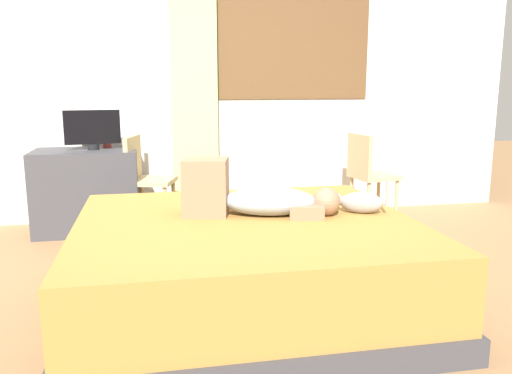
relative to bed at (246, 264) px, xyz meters
name	(u,v)px	position (x,y,z in m)	size (l,w,h in m)	color
ground_plane	(246,307)	(0.00, -0.01, -0.27)	(16.00, 16.00, 0.00)	olive
back_wall_with_window	(206,69)	(0.02, 2.30, 1.19)	(6.40, 0.14, 2.90)	silver
bed	(246,264)	(0.00, 0.00, 0.00)	(1.99, 1.82, 0.54)	#38383D
person_lying	(253,196)	(0.06, 0.10, 0.39)	(0.94, 0.44, 0.34)	#8C939E
cat	(358,202)	(0.70, 0.02, 0.34)	(0.33, 0.22, 0.21)	gray
desk	(87,191)	(-1.11, 1.90, 0.10)	(0.90, 0.56, 0.74)	#38383D
tv_monitor	(92,129)	(-1.04, 1.90, 0.66)	(0.48, 0.10, 0.35)	black
cup	(107,143)	(-0.93, 2.02, 0.52)	(0.08, 0.08, 0.08)	#B23D38
chair_by_desk	(144,175)	(-0.60, 1.81, 0.24)	(0.47, 0.47, 0.86)	tan
chair_spare	(368,172)	(1.45, 1.62, 0.24)	(0.43, 0.43, 0.86)	tan
curtain_left	(194,95)	(-0.11, 2.18, 0.94)	(0.44, 0.06, 2.41)	#ADCC75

